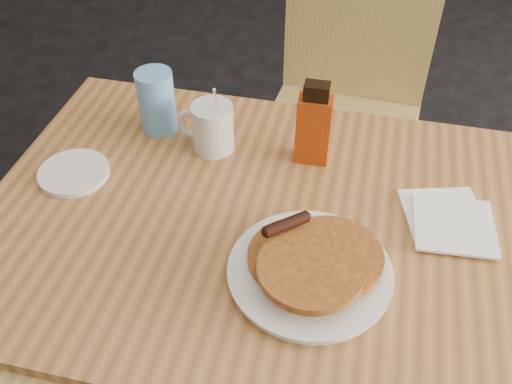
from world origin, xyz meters
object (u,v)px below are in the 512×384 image
blue_tumbler (157,101)px  syrup_bottle (314,126)px  chair_main_far (349,84)px  pancake_plate (311,267)px  coffee_mug (211,126)px  main_table (283,237)px

blue_tumbler → syrup_bottle: bearing=-1.4°
chair_main_far → syrup_bottle: chair_main_far is taller
pancake_plate → coffee_mug: size_ratio=1.70×
pancake_plate → blue_tumbler: size_ratio=1.99×
main_table → pancake_plate: (0.08, -0.11, 0.07)m
coffee_mug → blue_tumbler: 0.14m
chair_main_far → pancake_plate: 0.90m
chair_main_far → pancake_plate: size_ratio=3.53×
coffee_mug → blue_tumbler: size_ratio=1.17×
main_table → syrup_bottle: size_ratio=6.84×
coffee_mug → blue_tumbler: bearing=-173.3°
pancake_plate → syrup_bottle: (-0.07, 0.31, 0.06)m
pancake_plate → blue_tumbler: (-0.41, 0.32, 0.05)m
coffee_mug → blue_tumbler: coffee_mug is taller
main_table → syrup_bottle: bearing=87.6°
main_table → coffee_mug: (-0.20, 0.17, 0.10)m
pancake_plate → coffee_mug: 0.40m
main_table → pancake_plate: bearing=-56.5°
pancake_plate → syrup_bottle: size_ratio=1.54×
main_table → coffee_mug: coffee_mug is taller
syrup_bottle → blue_tumbler: syrup_bottle is taller
main_table → chair_main_far: 0.77m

